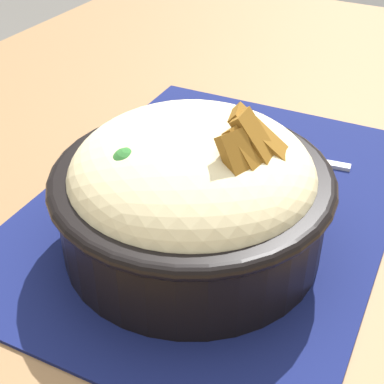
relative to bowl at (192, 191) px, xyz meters
name	(u,v)px	position (x,y,z in m)	size (l,w,h in m)	color
table	(209,258)	(0.05, 0.01, -0.11)	(1.28, 0.90, 0.71)	olive
placemat	(213,205)	(0.06, 0.01, -0.05)	(0.40, 0.29, 0.00)	#11194C
bowl	(192,191)	(0.00, 0.00, 0.00)	(0.25, 0.25, 0.13)	black
fork	(274,154)	(0.16, -0.01, -0.05)	(0.03, 0.13, 0.00)	silver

